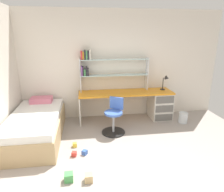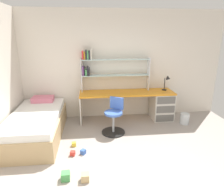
{
  "view_description": "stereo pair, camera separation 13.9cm",
  "coord_description": "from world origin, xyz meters",
  "px_view_note": "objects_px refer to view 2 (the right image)",
  "views": [
    {
      "loc": [
        -0.76,
        -2.46,
        2.13
      ],
      "look_at": [
        -0.17,
        1.63,
        0.86
      ],
      "focal_mm": 32.25,
      "sensor_mm": 36.0,
      "label": 1
    },
    {
      "loc": [
        -0.63,
        -2.48,
        2.13
      ],
      "look_at": [
        -0.17,
        1.63,
        0.86
      ],
      "focal_mm": 32.25,
      "sensor_mm": 36.0,
      "label": 2
    }
  ],
  "objects_px": {
    "swivel_chair": "(114,119)",
    "toy_block_natural_2": "(85,177)",
    "desk": "(151,103)",
    "toy_block_red_0": "(73,153)",
    "bed_platform": "(37,125)",
    "toy_block_yellow_3": "(74,144)",
    "waste_bin": "(185,119)",
    "toy_block_blue_1": "(83,152)",
    "bookshelf_hutch": "(105,67)",
    "desk_lamp": "(168,81)",
    "toy_block_green_4": "(66,176)"
  },
  "relations": [
    {
      "from": "toy_block_blue_1",
      "to": "toy_block_natural_2",
      "type": "height_order",
      "value": "toy_block_natural_2"
    },
    {
      "from": "toy_block_red_0",
      "to": "desk_lamp",
      "type": "bearing_deg",
      "value": 33.59
    },
    {
      "from": "swivel_chair",
      "to": "toy_block_yellow_3",
      "type": "xyz_separation_m",
      "value": [
        -0.86,
        -0.5,
        -0.27
      ]
    },
    {
      "from": "waste_bin",
      "to": "toy_block_blue_1",
      "type": "bearing_deg",
      "value": -156.59
    },
    {
      "from": "toy_block_blue_1",
      "to": "toy_block_natural_2",
      "type": "xyz_separation_m",
      "value": [
        0.05,
        -0.73,
        0.02
      ]
    },
    {
      "from": "toy_block_blue_1",
      "to": "toy_block_yellow_3",
      "type": "height_order",
      "value": "toy_block_blue_1"
    },
    {
      "from": "toy_block_yellow_3",
      "to": "desk",
      "type": "bearing_deg",
      "value": 31.52
    },
    {
      "from": "bookshelf_hutch",
      "to": "toy_block_blue_1",
      "type": "relative_size",
      "value": 20.2
    },
    {
      "from": "swivel_chair",
      "to": "toy_block_red_0",
      "type": "bearing_deg",
      "value": -136.18
    },
    {
      "from": "toy_block_blue_1",
      "to": "toy_block_yellow_3",
      "type": "bearing_deg",
      "value": 122.59
    },
    {
      "from": "toy_block_blue_1",
      "to": "toy_block_green_4",
      "type": "xyz_separation_m",
      "value": [
        -0.25,
        -0.67,
        0.02
      ]
    },
    {
      "from": "swivel_chair",
      "to": "toy_block_yellow_3",
      "type": "relative_size",
      "value": 9.6
    },
    {
      "from": "toy_block_blue_1",
      "to": "waste_bin",
      "type": "bearing_deg",
      "value": 23.41
    },
    {
      "from": "bookshelf_hutch",
      "to": "toy_block_natural_2",
      "type": "height_order",
      "value": "bookshelf_hutch"
    },
    {
      "from": "toy_block_green_4",
      "to": "swivel_chair",
      "type": "bearing_deg",
      "value": 58.14
    },
    {
      "from": "toy_block_green_4",
      "to": "desk_lamp",
      "type": "bearing_deg",
      "value": 42.66
    },
    {
      "from": "desk",
      "to": "swivel_chair",
      "type": "distance_m",
      "value": 1.26
    },
    {
      "from": "bed_platform",
      "to": "waste_bin",
      "type": "height_order",
      "value": "bed_platform"
    },
    {
      "from": "waste_bin",
      "to": "toy_block_green_4",
      "type": "relative_size",
      "value": 2.04
    },
    {
      "from": "swivel_chair",
      "to": "toy_block_natural_2",
      "type": "distance_m",
      "value": 1.67
    },
    {
      "from": "bookshelf_hutch",
      "to": "swivel_chair",
      "type": "relative_size",
      "value": 2.17
    },
    {
      "from": "desk_lamp",
      "to": "toy_block_green_4",
      "type": "height_order",
      "value": "desk_lamp"
    },
    {
      "from": "desk",
      "to": "bookshelf_hutch",
      "type": "distance_m",
      "value": 1.52
    },
    {
      "from": "bed_platform",
      "to": "waste_bin",
      "type": "relative_size",
      "value": 7.73
    },
    {
      "from": "toy_block_yellow_3",
      "to": "swivel_chair",
      "type": "bearing_deg",
      "value": 30.33
    },
    {
      "from": "bookshelf_hutch",
      "to": "desk_lamp",
      "type": "bearing_deg",
      "value": -5.34
    },
    {
      "from": "desk_lamp",
      "to": "toy_block_yellow_3",
      "type": "distance_m",
      "value": 2.8
    },
    {
      "from": "toy_block_blue_1",
      "to": "bed_platform",
      "type": "bearing_deg",
      "value": 141.96
    },
    {
      "from": "desk",
      "to": "toy_block_red_0",
      "type": "distance_m",
      "value": 2.47
    },
    {
      "from": "toy_block_red_0",
      "to": "desk",
      "type": "bearing_deg",
      "value": 38.01
    },
    {
      "from": "toy_block_blue_1",
      "to": "toy_block_natural_2",
      "type": "bearing_deg",
      "value": -85.88
    },
    {
      "from": "desk_lamp",
      "to": "waste_bin",
      "type": "bearing_deg",
      "value": -53.21
    },
    {
      "from": "toy_block_natural_2",
      "to": "toy_block_yellow_3",
      "type": "relative_size",
      "value": 1.46
    },
    {
      "from": "waste_bin",
      "to": "toy_block_green_4",
      "type": "distance_m",
      "value": 3.23
    },
    {
      "from": "swivel_chair",
      "to": "toy_block_natural_2",
      "type": "xyz_separation_m",
      "value": [
        -0.62,
        -1.53,
        -0.25
      ]
    },
    {
      "from": "waste_bin",
      "to": "toy_block_red_0",
      "type": "bearing_deg",
      "value": -157.64
    },
    {
      "from": "desk",
      "to": "toy_block_red_0",
      "type": "height_order",
      "value": "desk"
    },
    {
      "from": "waste_bin",
      "to": "swivel_chair",
      "type": "bearing_deg",
      "value": -171.54
    },
    {
      "from": "bookshelf_hutch",
      "to": "toy_block_green_4",
      "type": "bearing_deg",
      "value": -108.75
    },
    {
      "from": "toy_block_red_0",
      "to": "toy_block_yellow_3",
      "type": "relative_size",
      "value": 1.01
    },
    {
      "from": "toy_block_red_0",
      "to": "bed_platform",
      "type": "bearing_deg",
      "value": 135.04
    },
    {
      "from": "bookshelf_hutch",
      "to": "waste_bin",
      "type": "bearing_deg",
      "value": -17.28
    },
    {
      "from": "toy_block_blue_1",
      "to": "toy_block_natural_2",
      "type": "distance_m",
      "value": 0.73
    },
    {
      "from": "toy_block_blue_1",
      "to": "toy_block_yellow_3",
      "type": "distance_m",
      "value": 0.35
    },
    {
      "from": "toy_block_yellow_3",
      "to": "toy_block_green_4",
      "type": "xyz_separation_m",
      "value": [
        -0.06,
        -0.97,
        0.02
      ]
    },
    {
      "from": "waste_bin",
      "to": "toy_block_natural_2",
      "type": "bearing_deg",
      "value": -143.37
    },
    {
      "from": "toy_block_red_0",
      "to": "toy_block_green_4",
      "type": "height_order",
      "value": "toy_block_green_4"
    },
    {
      "from": "desk_lamp",
      "to": "toy_block_green_4",
      "type": "xyz_separation_m",
      "value": [
        -2.38,
        -2.19,
        -0.94
      ]
    },
    {
      "from": "toy_block_red_0",
      "to": "toy_block_blue_1",
      "type": "bearing_deg",
      "value": 7.56
    },
    {
      "from": "desk",
      "to": "toy_block_natural_2",
      "type": "xyz_separation_m",
      "value": [
        -1.68,
        -2.2,
        -0.37
      ]
    }
  ]
}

